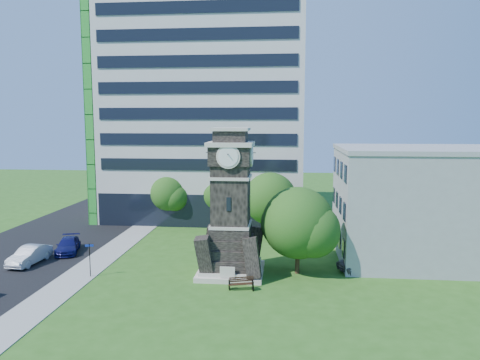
# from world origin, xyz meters

# --- Properties ---
(ground) EXTENTS (160.00, 160.00, 0.00)m
(ground) POSITION_xyz_m (0.00, 0.00, 0.00)
(ground) COLOR #295719
(ground) RESTS_ON ground
(sidewalk) EXTENTS (3.00, 70.00, 0.06)m
(sidewalk) POSITION_xyz_m (-9.50, 5.00, 0.03)
(sidewalk) COLOR gray
(sidewalk) RESTS_ON ground
(street) EXTENTS (14.00, 80.00, 0.02)m
(street) POSITION_xyz_m (-18.00, 5.00, 0.01)
(street) COLOR black
(street) RESTS_ON ground
(clock_tower) EXTENTS (5.40, 5.40, 12.22)m
(clock_tower) POSITION_xyz_m (3.00, 2.00, 5.28)
(clock_tower) COLOR beige
(clock_tower) RESTS_ON ground
(office_tall) EXTENTS (26.20, 15.11, 28.60)m
(office_tall) POSITION_xyz_m (-3.20, 25.84, 14.22)
(office_tall) COLOR silver
(office_tall) RESTS_ON ground
(office_low) EXTENTS (15.20, 12.20, 10.40)m
(office_low) POSITION_xyz_m (19.97, 8.00, 5.21)
(office_low) COLOR #979A9C
(office_low) RESTS_ON ground
(car_street_mid) EXTENTS (2.07, 4.93, 1.58)m
(car_street_mid) POSITION_xyz_m (-15.33, 2.85, 0.79)
(car_street_mid) COLOR #B9BBC2
(car_street_mid) RESTS_ON ground
(car_street_north) EXTENTS (3.29, 5.18, 1.40)m
(car_street_north) POSITION_xyz_m (-13.59, 6.66, 0.70)
(car_street_north) COLOR #121350
(car_street_north) RESTS_ON ground
(car_east_lot) EXTENTS (4.86, 3.58, 1.23)m
(car_east_lot) POSITION_xyz_m (14.18, 3.61, 0.61)
(car_east_lot) COLOR #4D4D52
(car_east_lot) RESTS_ON ground
(park_bench) EXTENTS (1.91, 0.51, 0.99)m
(park_bench) POSITION_xyz_m (4.21, -1.74, 0.52)
(park_bench) COLOR black
(park_bench) RESTS_ON ground
(street_sign) EXTENTS (0.68, 0.07, 2.82)m
(street_sign) POSITION_xyz_m (-8.44, -0.04, 1.77)
(street_sign) COLOR black
(street_sign) RESTS_ON ground
(tree_nw) EXTENTS (4.92, 4.47, 6.26)m
(tree_nw) POSITION_xyz_m (-6.65, 19.33, 3.86)
(tree_nw) COLOR #332114
(tree_nw) RESTS_ON ground
(tree_nc) EXTENTS (4.85, 4.41, 6.00)m
(tree_nc) POSITION_xyz_m (-0.64, 19.99, 3.64)
(tree_nc) COLOR #332114
(tree_nc) RESTS_ON ground
(tree_ne) EXTENTS (6.44, 5.85, 7.10)m
(tree_ne) POSITION_xyz_m (5.88, 15.48, 4.01)
(tree_ne) COLOR #332114
(tree_ne) RESTS_ON ground
(tree_east) EXTENTS (6.62, 6.02, 7.35)m
(tree_east) POSITION_xyz_m (8.64, 2.60, 4.17)
(tree_east) COLOR #332114
(tree_east) RESTS_ON ground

